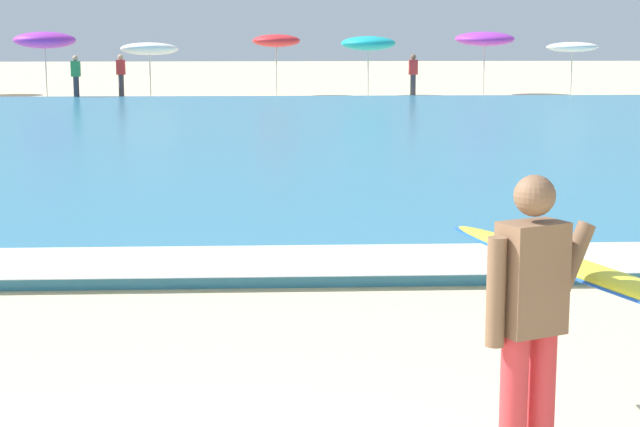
{
  "coord_description": "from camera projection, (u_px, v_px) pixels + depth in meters",
  "views": [
    {
      "loc": [
        0.21,
        -4.25,
        2.47
      ],
      "look_at": [
        0.59,
        3.64,
        1.1
      ],
      "focal_mm": 59.57,
      "sensor_mm": 36.0,
      "label": 1
    }
  ],
  "objects": [
    {
      "name": "beach_umbrella_4",
      "position": [
        368.0,
        43.0,
        39.78
      ],
      "size": [
        2.05,
        2.06,
        2.24
      ],
      "color": "beige",
      "rests_on": "ground"
    },
    {
      "name": "beachgoer_near_row_left",
      "position": [
        413.0,
        74.0,
        38.87
      ],
      "size": [
        0.32,
        0.2,
        1.58
      ],
      "color": "#383842",
      "rests_on": "ground"
    },
    {
      "name": "beach_umbrella_5",
      "position": [
        485.0,
        39.0,
        40.49
      ],
      "size": [
        2.27,
        2.28,
        2.42
      ],
      "color": "beige",
      "rests_on": "ground"
    },
    {
      "name": "beach_umbrella_6",
      "position": [
        572.0,
        47.0,
        39.18
      ],
      "size": [
        1.9,
        1.91,
        2.04
      ],
      "color": "beige",
      "rests_on": "ground"
    },
    {
      "name": "beach_umbrella_2",
      "position": [
        149.0,
        49.0,
        38.71
      ],
      "size": [
        2.11,
        2.14,
        2.08
      ],
      "color": "beige",
      "rests_on": "ground"
    },
    {
      "name": "beachgoer_near_row_right",
      "position": [
        76.0,
        76.0,
        37.25
      ],
      "size": [
        0.32,
        0.2,
        1.58
      ],
      "color": "#383842",
      "rests_on": "ground"
    },
    {
      "name": "sea",
      "position": [
        260.0,
        137.0,
        24.03
      ],
      "size": [
        120.0,
        28.0,
        0.14
      ],
      "primitive_type": "cube",
      "color": "teal",
      "rests_on": "ground"
    },
    {
      "name": "beach_umbrella_3",
      "position": [
        276.0,
        41.0,
        39.75
      ],
      "size": [
        1.8,
        1.81,
        2.32
      ],
      "color": "beige",
      "rests_on": "ground"
    },
    {
      "name": "beachgoer_near_row_mid",
      "position": [
        121.0,
        75.0,
        38.83
      ],
      "size": [
        0.32,
        0.2,
        1.58
      ],
      "color": "#383842",
      "rests_on": "ground"
    },
    {
      "name": "surfer_with_board",
      "position": [
        567.0,
        300.0,
        5.72
      ],
      "size": [
        1.45,
        2.76,
        1.73
      ],
      "color": "red",
      "rests_on": "ground"
    },
    {
      "name": "beach_umbrella_1",
      "position": [
        45.0,
        40.0,
        38.04
      ],
      "size": [
        2.21,
        2.22,
        2.43
      ],
      "color": "beige",
      "rests_on": "ground"
    },
    {
      "name": "surf_foam",
      "position": [
        250.0,
        261.0,
        10.83
      ],
      "size": [
        120.0,
        1.47,
        0.01
      ],
      "primitive_type": "cube",
      "color": "white",
      "rests_on": "sea"
    }
  ]
}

